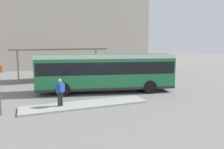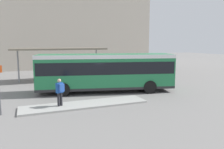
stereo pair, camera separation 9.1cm
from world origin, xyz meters
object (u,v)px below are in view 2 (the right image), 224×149
city_bus (106,70)px  pedestrian_waiting (60,91)px  bicycle_green (157,76)px  bicycle_white (152,74)px  bicycle_red (154,75)px  potted_planter_near_shelter (73,77)px

city_bus → pedestrian_waiting: size_ratio=6.60×
bicycle_green → bicycle_white: 1.40m
bicycle_red → potted_planter_near_shelter: size_ratio=1.07×
city_bus → bicycle_white: bearing=48.6°
city_bus → bicycle_red: size_ratio=7.37×
pedestrian_waiting → bicycle_red: 14.65m
bicycle_red → potted_planter_near_shelter: bearing=-79.2°
potted_planter_near_shelter → city_bus: bearing=-65.4°
pedestrian_waiting → city_bus: bearing=-76.2°
bicycle_white → potted_planter_near_shelter: size_ratio=1.16×
pedestrian_waiting → potted_planter_near_shelter: (2.33, 7.59, -0.36)m
bicycle_white → potted_planter_near_shelter: potted_planter_near_shelter is taller
bicycle_green → potted_planter_near_shelter: (-9.64, 0.02, 0.40)m
bicycle_red → bicycle_white: bicycle_white is taller
bicycle_red → potted_planter_near_shelter: (-9.74, -0.67, 0.41)m
bicycle_red → potted_planter_near_shelter: 9.77m
city_bus → pedestrian_waiting: 5.48m
bicycle_green → bicycle_red: (0.10, 0.69, -0.00)m
city_bus → bicycle_white: city_bus is taller
potted_planter_near_shelter → bicycle_red: bearing=4.0°
city_bus → potted_planter_near_shelter: city_bus is taller
potted_planter_near_shelter → pedestrian_waiting: bearing=-107.1°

